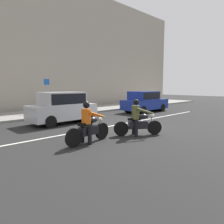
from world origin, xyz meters
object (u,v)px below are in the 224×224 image
at_px(motorcycle_with_rider_olive, 138,121).
at_px(parked_hatchback_silver, 63,107).
at_px(street_sign_post, 47,92).
at_px(motorcycle_with_rider_orange_stripe, 88,126).
at_px(parked_sedan_cobalt_blue, 145,101).

height_order(motorcycle_with_rider_olive, parked_hatchback_silver, parked_hatchback_silver).
height_order(parked_hatchback_silver, street_sign_post, street_sign_post).
relative_size(motorcycle_with_rider_orange_stripe, parked_hatchback_silver, 0.56).
bearing_deg(motorcycle_with_rider_olive, street_sign_post, 86.84).
height_order(motorcycle_with_rider_orange_stripe, street_sign_post, street_sign_post).
xyz_separation_m(motorcycle_with_rider_olive, motorcycle_with_rider_orange_stripe, (-2.31, 0.51, -0.00)).
xyz_separation_m(motorcycle_with_rider_orange_stripe, street_sign_post, (2.82, 8.85, 1.06)).
distance_m(motorcycle_with_rider_olive, parked_sedan_cobalt_blue, 8.55).
height_order(parked_hatchback_silver, parked_sedan_cobalt_blue, parked_hatchback_silver).
xyz_separation_m(parked_hatchback_silver, parked_sedan_cobalt_blue, (7.76, -0.03, -0.05)).
distance_m(motorcycle_with_rider_orange_stripe, parked_sedan_cobalt_blue, 10.29).
bearing_deg(motorcycle_with_rider_orange_stripe, parked_sedan_cobalt_blue, 25.35).
height_order(motorcycle_with_rider_orange_stripe, parked_sedan_cobalt_blue, parked_sedan_cobalt_blue).
xyz_separation_m(motorcycle_with_rider_olive, parked_hatchback_silver, (-0.76, 4.94, 0.29)).
distance_m(motorcycle_with_rider_orange_stripe, parked_hatchback_silver, 4.71).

